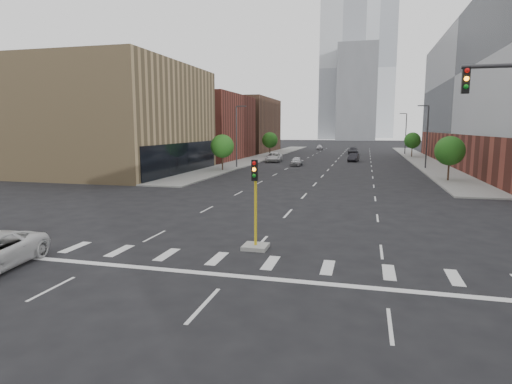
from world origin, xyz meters
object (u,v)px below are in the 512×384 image
at_px(median_traffic_signal, 255,230).
at_px(car_near_left, 297,161).
at_px(car_deep_right, 353,151).
at_px(car_mid_right, 354,157).
at_px(car_distant, 320,147).
at_px(car_far_left, 274,157).

xyz_separation_m(median_traffic_signal, car_near_left, (-5.40, 46.75, -0.28)).
bearing_deg(car_deep_right, car_near_left, -107.50).
xyz_separation_m(car_mid_right, car_distant, (-10.06, 39.12, -0.04)).
distance_m(car_deep_right, car_distant, 20.61).
xyz_separation_m(median_traffic_signal, car_deep_right, (2.27, 78.29, -0.19)).
distance_m(car_near_left, car_distant, 49.96).
xyz_separation_m(car_near_left, car_mid_right, (8.42, 10.82, 0.03)).
xyz_separation_m(median_traffic_signal, car_mid_right, (3.02, 57.57, -0.26)).
bearing_deg(car_distant, car_far_left, -98.36).
xyz_separation_m(car_mid_right, car_deep_right, (-0.76, 20.73, 0.07)).
relative_size(median_traffic_signal, car_deep_right, 0.82).
bearing_deg(car_near_left, car_deep_right, 74.55).
xyz_separation_m(car_far_left, car_distant, (3.47, 43.18, -0.13)).
bearing_deg(median_traffic_signal, car_mid_right, 86.99).
bearing_deg(car_distant, car_mid_right, -79.35).
relative_size(car_near_left, car_distant, 1.02).
height_order(median_traffic_signal, car_mid_right, median_traffic_signal).
bearing_deg(car_near_left, car_distant, 90.08).
xyz_separation_m(car_deep_right, car_distant, (-9.30, 18.39, -0.11)).
bearing_deg(car_deep_right, car_mid_right, -91.75).
bearing_deg(car_deep_right, median_traffic_signal, -95.50).
xyz_separation_m(car_far_left, car_deep_right, (12.77, 24.79, -0.02)).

